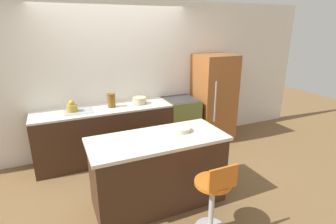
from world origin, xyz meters
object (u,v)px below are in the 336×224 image
(refrigerator, at_px, (214,98))
(mixing_bowl, at_px, (139,100))
(stool_chair, at_px, (213,197))
(kettle, at_px, (72,107))
(oven_range, at_px, (180,122))

(refrigerator, height_order, mixing_bowl, refrigerator)
(refrigerator, bearing_deg, stool_chair, -123.18)
(kettle, xyz_separation_m, mixing_bowl, (1.10, -0.00, -0.02))
(kettle, distance_m, mixing_bowl, 1.10)
(oven_range, relative_size, stool_chair, 1.03)
(oven_range, relative_size, mixing_bowl, 3.90)
(stool_chair, relative_size, mixing_bowl, 3.80)
(oven_range, relative_size, refrigerator, 0.54)
(stool_chair, bearing_deg, refrigerator, 56.82)
(oven_range, height_order, kettle, kettle)
(refrigerator, relative_size, mixing_bowl, 7.20)
(oven_range, xyz_separation_m, refrigerator, (0.71, -0.02, 0.38))
(refrigerator, relative_size, kettle, 9.17)
(kettle, bearing_deg, mixing_bowl, -0.00)
(oven_range, bearing_deg, refrigerator, -1.57)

